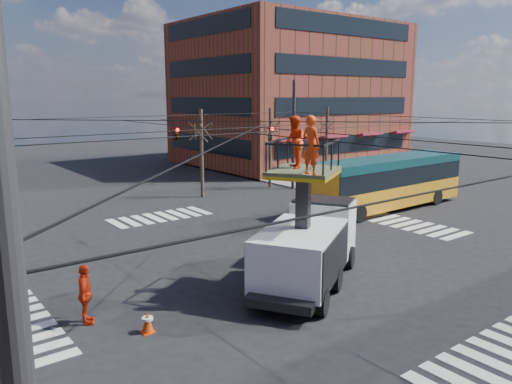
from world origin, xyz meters
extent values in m
plane|color=black|center=(0.00, 0.00, 0.00)|extent=(120.00, 120.00, 0.00)
cube|color=slate|center=(21.00, 21.00, 0.06)|extent=(18.00, 18.00, 0.12)
cube|color=brown|center=(22.00, 24.00, 7.00)|extent=(20.00, 16.00, 14.00)
cube|color=black|center=(22.00, 16.00, 2.45)|extent=(17.00, 0.12, 1.58)
cube|color=black|center=(12.00, 24.00, 2.45)|extent=(0.12, 13.60, 1.58)
cube|color=black|center=(22.00, 16.00, 5.95)|extent=(17.00, 0.12, 1.57)
cube|color=black|center=(12.00, 24.00, 5.95)|extent=(0.12, 13.60, 1.57)
cube|color=black|center=(22.00, 16.00, 9.45)|extent=(17.00, 0.12, 1.57)
cube|color=black|center=(12.00, 24.00, 9.45)|extent=(0.12, 13.60, 1.57)
cube|color=black|center=(22.00, 16.00, 12.95)|extent=(17.00, 0.12, 1.57)
cube|color=black|center=(12.00, 24.00, 12.95)|extent=(0.12, 13.60, 1.57)
cylinder|color=#2D2D30|center=(12.00, 12.00, 4.00)|extent=(0.24, 0.24, 8.00)
cylinder|color=black|center=(0.00, 12.00, 5.70)|extent=(24.00, 0.03, 0.03)
cylinder|color=black|center=(12.00, 0.00, 5.70)|extent=(0.03, 24.00, 0.03)
cylinder|color=black|center=(0.00, 0.00, 5.90)|extent=(24.02, 24.02, 0.03)
cylinder|color=black|center=(0.00, 0.00, 5.90)|extent=(24.02, 24.02, 0.03)
cylinder|color=black|center=(0.00, -1.20, 5.60)|extent=(24.00, 0.03, 0.03)
cylinder|color=black|center=(0.00, 1.20, 5.60)|extent=(24.00, 0.03, 0.03)
cylinder|color=black|center=(-1.20, 0.00, 5.50)|extent=(0.03, 24.00, 0.03)
cylinder|color=black|center=(1.20, 0.00, 5.50)|extent=(0.03, 24.00, 0.03)
imported|color=black|center=(2.50, 3.00, 5.10)|extent=(0.16, 0.20, 1.00)
imported|color=black|center=(-1.50, 5.00, 5.35)|extent=(0.26, 1.24, 0.50)
cylinder|color=#382B21|center=(5.00, 13.50, 3.00)|extent=(0.24, 0.24, 6.00)
cylinder|color=#382B21|center=(11.00, 13.50, 3.00)|extent=(0.24, 0.24, 6.00)
cylinder|color=#382B21|center=(17.00, 13.50, 3.00)|extent=(0.24, 0.24, 6.00)
cube|color=black|center=(-0.48, -2.83, 0.55)|extent=(7.11, 5.56, 0.30)
cube|color=white|center=(1.73, -1.45, 1.55)|extent=(2.80, 2.99, 2.20)
cube|color=black|center=(1.73, -1.45, 2.35)|extent=(2.57, 2.80, 0.80)
cube|color=white|center=(-1.24, -3.30, 1.45)|extent=(4.89, 4.34, 1.80)
cylinder|color=black|center=(2.17, -2.54, 0.45)|extent=(0.95, 0.77, 0.90)
cylinder|color=black|center=(0.95, -0.58, 0.45)|extent=(0.95, 0.77, 0.90)
cylinder|color=black|center=(-0.04, -3.91, 0.45)|extent=(0.95, 0.77, 0.90)
cylinder|color=black|center=(-1.25, -1.95, 0.45)|extent=(0.95, 0.77, 0.90)
cylinder|color=black|center=(-1.91, -5.07, 0.45)|extent=(0.95, 0.77, 0.90)
cylinder|color=black|center=(-3.12, -3.12, 0.45)|extent=(0.95, 0.77, 0.90)
cube|color=black|center=(-0.99, -3.14, 2.89)|extent=(0.62, 0.62, 2.98)
cube|color=#414A2C|center=(-0.99, -3.14, 4.38)|extent=(3.32, 3.16, 0.12)
cube|color=yellow|center=(-0.99, -3.14, 4.26)|extent=(3.32, 3.16, 0.12)
imported|color=#FF4110|center=(-1.68, -4.21, 5.38)|extent=(0.49, 0.71, 1.88)
imported|color=#FF4110|center=(-1.14, -2.80, 5.34)|extent=(1.06, 1.11, 1.81)
cube|color=orange|center=(12.17, 3.37, 0.95)|extent=(11.55, 2.72, 1.30)
cube|color=black|center=(12.17, 3.37, 2.15)|extent=(11.55, 2.67, 1.10)
cube|color=#0D353A|center=(12.17, 3.37, 2.95)|extent=(11.55, 2.72, 0.50)
cube|color=orange|center=(6.52, 3.31, 1.60)|extent=(0.28, 2.47, 2.80)
cube|color=orange|center=(17.83, 3.43, 1.60)|extent=(0.28, 2.47, 2.80)
cube|color=black|center=(6.47, 3.31, 0.45)|extent=(0.18, 2.60, 0.30)
cube|color=gold|center=(6.62, 3.31, 2.85)|extent=(0.12, 1.60, 0.35)
cylinder|color=black|center=(8.16, 2.15, 0.50)|extent=(1.00, 0.31, 1.00)
cylinder|color=black|center=(8.13, 4.51, 0.50)|extent=(1.00, 0.31, 1.00)
cylinder|color=black|center=(15.64, 2.23, 0.50)|extent=(1.00, 0.31, 1.00)
cylinder|color=black|center=(15.62, 4.59, 0.50)|extent=(1.00, 0.31, 1.00)
cone|color=red|center=(-6.83, -2.77, 0.34)|extent=(0.36, 0.36, 0.68)
imported|color=red|center=(-8.06, -1.08, 0.95)|extent=(0.87, 1.20, 1.89)
imported|color=#FA9F0F|center=(4.33, 2.84, 0.95)|extent=(0.88, 1.32, 1.90)
camera|label=1|loc=(-12.62, -15.64, 6.93)|focal=35.00mm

